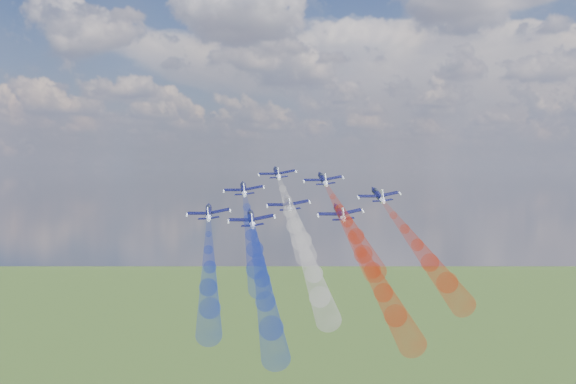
% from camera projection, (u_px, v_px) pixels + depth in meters
% --- Properties ---
extents(jet_lead, '(16.60, 17.67, 8.10)m').
position_uv_depth(jet_lead, '(277.00, 173.00, 193.40)').
color(jet_lead, black).
extents(trail_lead, '(32.82, 47.92, 19.15)m').
position_uv_depth(trail_lead, '(291.00, 212.00, 161.73)').
color(trail_lead, white).
extents(jet_inner_left, '(16.60, 17.67, 8.10)m').
position_uv_depth(jet_inner_left, '(244.00, 189.00, 180.75)').
color(jet_inner_left, black).
extents(trail_inner_left, '(32.82, 47.92, 19.15)m').
position_uv_depth(trail_inner_left, '(251.00, 234.00, 149.08)').
color(trail_inner_left, '#1730C5').
extents(jet_inner_right, '(16.60, 17.67, 8.10)m').
position_uv_depth(jet_inner_right, '(323.00, 179.00, 183.43)').
color(jet_inner_right, black).
extents(trail_inner_right, '(32.82, 47.92, 19.15)m').
position_uv_depth(trail_inner_right, '(347.00, 222.00, 151.76)').
color(trail_inner_right, red).
extents(jet_outer_left, '(16.60, 17.67, 8.10)m').
position_uv_depth(jet_outer_left, '(209.00, 212.00, 168.37)').
color(jet_outer_left, black).
extents(trail_outer_left, '(32.82, 47.92, 19.15)m').
position_uv_depth(trail_outer_left, '(209.00, 267.00, 136.69)').
color(trail_outer_left, '#1730C5').
extents(jet_center_third, '(16.60, 17.67, 8.10)m').
position_uv_depth(jet_center_third, '(288.00, 204.00, 169.99)').
color(jet_center_third, black).
extents(trail_center_third, '(32.82, 47.92, 19.15)m').
position_uv_depth(trail_center_third, '(306.00, 256.00, 138.32)').
color(trail_center_third, white).
extents(jet_outer_right, '(16.60, 17.67, 8.10)m').
position_uv_depth(jet_outer_right, '(378.00, 195.00, 171.85)').
color(jet_outer_right, black).
extents(trail_outer_right, '(32.82, 47.92, 19.15)m').
position_uv_depth(trail_outer_right, '(416.00, 245.00, 140.18)').
color(trail_outer_right, red).
extents(jet_rear_left, '(16.60, 17.67, 8.10)m').
position_uv_depth(jet_rear_left, '(251.00, 219.00, 157.39)').
color(jet_rear_left, black).
extents(trail_rear_left, '(32.82, 47.92, 19.15)m').
position_uv_depth(trail_rear_left, '(262.00, 280.00, 125.72)').
color(trail_rear_left, '#1730C5').
extents(jet_rear_right, '(16.60, 17.67, 8.10)m').
position_uv_depth(jet_rear_right, '(340.00, 213.00, 160.53)').
color(jet_rear_right, black).
extents(trail_rear_right, '(32.82, 47.92, 19.15)m').
position_uv_depth(trail_rear_right, '(372.00, 271.00, 128.86)').
color(trail_rear_right, red).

